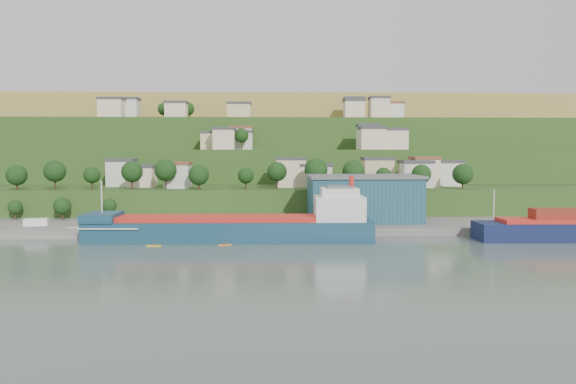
{
  "coord_description": "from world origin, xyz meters",
  "views": [
    {
      "loc": [
        9.67,
        -123.87,
        21.21
      ],
      "look_at": [
        13.81,
        15.0,
        11.26
      ],
      "focal_mm": 35.0,
      "sensor_mm": 36.0,
      "label": 1
    }
  ],
  "objects_px": {
    "kayak_orange": "(225,244)",
    "warehouse": "(364,198)",
    "caravan": "(36,224)",
    "cargo_ship_near": "(239,229)"
  },
  "relations": [
    {
      "from": "warehouse",
      "to": "caravan",
      "type": "bearing_deg",
      "value": -176.05
    },
    {
      "from": "cargo_ship_near",
      "to": "kayak_orange",
      "type": "distance_m",
      "value": 7.35
    },
    {
      "from": "kayak_orange",
      "to": "warehouse",
      "type": "bearing_deg",
      "value": 16.74
    },
    {
      "from": "warehouse",
      "to": "caravan",
      "type": "height_order",
      "value": "warehouse"
    },
    {
      "from": "cargo_ship_near",
      "to": "warehouse",
      "type": "bearing_deg",
      "value": 33.93
    },
    {
      "from": "caravan",
      "to": "warehouse",
      "type": "bearing_deg",
      "value": -4.23
    },
    {
      "from": "cargo_ship_near",
      "to": "kayak_orange",
      "type": "height_order",
      "value": "cargo_ship_near"
    },
    {
      "from": "cargo_ship_near",
      "to": "warehouse",
      "type": "relative_size",
      "value": 2.17
    },
    {
      "from": "warehouse",
      "to": "caravan",
      "type": "distance_m",
      "value": 87.56
    },
    {
      "from": "warehouse",
      "to": "caravan",
      "type": "relative_size",
      "value": 5.36
    }
  ]
}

